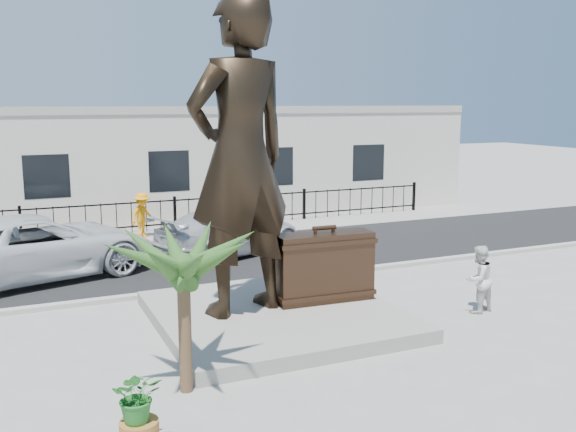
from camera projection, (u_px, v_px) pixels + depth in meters
name	position (u px, v px, depth m)	size (l,w,h in m)	color
ground	(327.00, 341.00, 13.24)	(100.00, 100.00, 0.00)	#9E9991
street	(212.00, 257.00, 20.45)	(40.00, 7.00, 0.01)	black
curb	(251.00, 283.00, 17.28)	(40.00, 0.25, 0.12)	#A5A399
far_sidewalk	(181.00, 233.00, 24.05)	(40.00, 2.50, 0.02)	#9E9991
plinth	(277.00, 315.00, 14.37)	(5.20, 5.20, 0.30)	gray
fence	(175.00, 214.00, 24.66)	(22.00, 0.10, 1.20)	black
building	(150.00, 164.00, 28.17)	(28.00, 7.00, 4.40)	silver
statue	(240.00, 157.00, 13.63)	(2.49, 1.63, 6.83)	black
suitcase	(324.00, 267.00, 14.85)	(2.27, 0.72, 1.60)	#332115
tourist	(479.00, 279.00, 14.94)	(0.77, 0.60, 1.59)	silver
car_white	(37.00, 247.00, 17.82)	(2.97, 6.44, 1.79)	silver
car_silver	(230.00, 232.00, 20.63)	(2.09, 5.14, 1.49)	#B6B9BB
worker	(142.00, 215.00, 23.12)	(1.06, 0.61, 1.63)	#FB9A0D
palm_tree	(187.00, 391.00, 10.96)	(1.80, 1.80, 3.20)	#294E1C
shrub	(138.00, 396.00, 9.03)	(0.70, 0.61, 0.78)	#236D25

